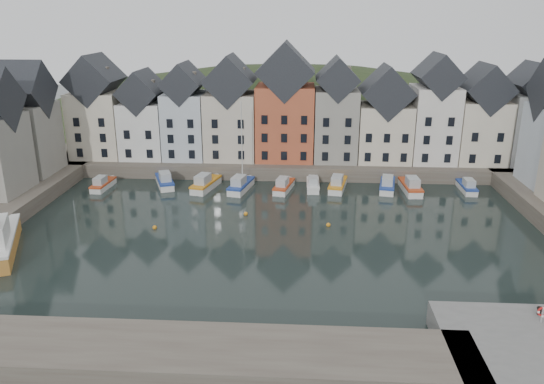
# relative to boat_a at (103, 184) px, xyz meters

# --- Properties ---
(ground) EXTENTS (260.00, 260.00, 0.00)m
(ground) POSITION_rel_boat_a_xyz_m (25.27, -17.07, -0.63)
(ground) COLOR black
(ground) RESTS_ON ground
(far_quay) EXTENTS (90.00, 16.00, 2.00)m
(far_quay) POSITION_rel_boat_a_xyz_m (25.27, 12.93, 0.37)
(far_quay) COLOR #51483E
(far_quay) RESTS_ON ground
(near_wall) EXTENTS (50.00, 6.00, 2.00)m
(near_wall) POSITION_rel_boat_a_xyz_m (15.27, -39.07, 0.37)
(near_wall) COLOR #51483E
(near_wall) RESTS_ON ground
(hillside) EXTENTS (153.60, 70.40, 64.00)m
(hillside) POSITION_rel_boat_a_xyz_m (25.29, 38.93, -18.59)
(hillside) COLOR black
(hillside) RESTS_ON ground
(far_terrace) EXTENTS (72.37, 8.16, 17.78)m
(far_terrace) POSITION_rel_boat_a_xyz_m (28.49, 10.93, 8.24)
(far_terrace) COLOR beige
(far_terrace) RESTS_ON far_quay
(left_terrace) EXTENTS (7.65, 17.00, 15.69)m
(left_terrace) POSITION_rel_boat_a_xyz_m (-10.73, -3.57, 8.24)
(left_terrace) COLOR gray
(left_terrace) RESTS_ON left_quay
(mooring_buoys) EXTENTS (20.50, 5.50, 0.50)m
(mooring_buoys) POSITION_rel_boat_a_xyz_m (21.27, -11.74, -0.48)
(mooring_buoys) COLOR orange
(mooring_buoys) RESTS_ON ground
(boat_a) EXTENTS (2.08, 5.64, 2.13)m
(boat_a) POSITION_rel_boat_a_xyz_m (0.00, 0.00, 0.00)
(boat_a) COLOR silver
(boat_a) RESTS_ON ground
(boat_b) EXTENTS (4.21, 6.71, 2.47)m
(boat_b) POSITION_rel_boat_a_xyz_m (8.48, 1.67, 0.10)
(boat_b) COLOR silver
(boat_b) RESTS_ON ground
(boat_c) EXTENTS (3.62, 7.05, 2.59)m
(boat_c) POSITION_rel_boat_a_xyz_m (14.54, 0.61, 0.14)
(boat_c) COLOR silver
(boat_c) RESTS_ON ground
(boat_d) EXTENTS (3.36, 6.84, 12.54)m
(boat_d) POSITION_rel_boat_a_xyz_m (19.56, 0.33, 0.18)
(boat_d) COLOR silver
(boat_d) RESTS_ON ground
(boat_e) EXTENTS (3.02, 6.15, 2.27)m
(boat_e) POSITION_rel_boat_a_xyz_m (25.56, 0.61, 0.04)
(boat_e) COLOR silver
(boat_e) RESTS_ON ground
(boat_f) EXTENTS (1.77, 5.63, 2.16)m
(boat_f) POSITION_rel_boat_a_xyz_m (29.65, 1.63, 0.01)
(boat_f) COLOR silver
(boat_f) RESTS_ON ground
(boat_g) EXTENTS (3.11, 6.64, 2.45)m
(boat_g) POSITION_rel_boat_a_xyz_m (33.10, 1.59, 0.10)
(boat_g) COLOR silver
(boat_g) RESTS_ON ground
(boat_h) EXTENTS (3.05, 6.60, 2.44)m
(boat_h) POSITION_rel_boat_a_xyz_m (40.04, 1.75, 0.09)
(boat_h) COLOR silver
(boat_h) RESTS_ON ground
(boat_i) EXTENTS (2.41, 6.77, 2.56)m
(boat_i) POSITION_rel_boat_a_xyz_m (43.16, 1.13, 0.13)
(boat_i) COLOR silver
(boat_i) RESTS_ON ground
(boat_j) EXTENTS (1.75, 5.55, 2.13)m
(boat_j) POSITION_rel_boat_a_xyz_m (51.06, 1.94, -0.00)
(boat_j) COLOR silver
(boat_j) RESTS_ON ground
(mooring_bollard) EXTENTS (0.48, 0.48, 0.56)m
(mooring_bollard) POSITION_rel_boat_a_xyz_m (46.19, -33.57, 1.68)
(mooring_bollard) COLOR black
(mooring_bollard) RESTS_ON near_quay
(life_ring_post) EXTENTS (0.80, 0.17, 1.30)m
(life_ring_post) POSITION_rel_boat_a_xyz_m (45.85, -34.71, 2.23)
(life_ring_post) COLOR gray
(life_ring_post) RESTS_ON near_quay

